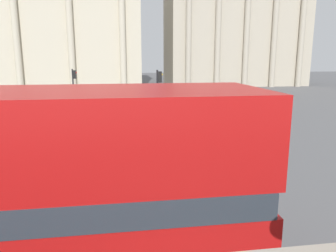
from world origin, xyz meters
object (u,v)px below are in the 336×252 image
at_px(traffic_light_mid, 159,92).
at_px(car_black, 83,111).
at_px(pedestrian_red, 45,100).
at_px(plaza_building_right, 234,23).
at_px(pedestrian_grey, 188,103).
at_px(pedestrian_white, 81,117).
at_px(pedestrian_black, 83,98).
at_px(car_navy, 216,104).
at_px(traffic_light_near, 150,115).
at_px(plaza_building_left, 54,26).
at_px(traffic_light_far, 74,85).

distance_m(traffic_light_mid, car_black, 7.42).
bearing_deg(car_black, pedestrian_red, 38.21).
distance_m(plaza_building_right, pedestrian_grey, 34.62).
relative_size(car_black, pedestrian_grey, 2.36).
distance_m(pedestrian_white, pedestrian_black, 10.57).
bearing_deg(pedestrian_red, pedestrian_white, -111.78).
distance_m(plaza_building_right, pedestrian_black, 35.39).
xyz_separation_m(car_black, pedestrian_white, (0.32, -4.42, 0.32)).
bearing_deg(pedestrian_grey, pedestrian_white, 67.65).
relative_size(plaza_building_right, pedestrian_grey, 13.40).
distance_m(car_navy, pedestrian_grey, 3.39).
bearing_deg(car_black, pedestrian_white, -174.05).
bearing_deg(traffic_light_near, car_black, 109.22).
height_order(plaza_building_left, pedestrian_grey, plaza_building_left).
bearing_deg(pedestrian_grey, traffic_light_mid, 95.55).
distance_m(plaza_building_left, car_black, 32.01).
distance_m(plaza_building_left, pedestrian_white, 36.17).
bearing_deg(car_black, traffic_light_mid, -130.58).
relative_size(pedestrian_white, pedestrian_grey, 0.99).
bearing_deg(pedestrian_grey, plaza_building_right, -80.65).
height_order(car_black, pedestrian_white, pedestrian_white).
relative_size(car_navy, pedestrian_white, 2.39).
distance_m(plaza_building_left, pedestrian_red, 26.31).
relative_size(plaza_building_right, pedestrian_red, 13.65).
distance_m(plaza_building_right, pedestrian_red, 38.21).
xyz_separation_m(plaza_building_right, traffic_light_mid, (-17.55, -35.67, -7.96)).
height_order(traffic_light_near, pedestrian_white, traffic_light_near).
relative_size(pedestrian_white, pedestrian_red, 1.01).
distance_m(car_black, pedestrian_black, 6.15).
relative_size(traffic_light_mid, pedestrian_red, 2.30).
bearing_deg(plaza_building_right, car_navy, -112.12).
xyz_separation_m(pedestrian_white, pedestrian_red, (-4.20, 9.68, -0.01)).
distance_m(traffic_light_far, pedestrian_white, 7.42).
height_order(traffic_light_mid, pedestrian_white, traffic_light_mid).
bearing_deg(traffic_light_mid, pedestrian_grey, 60.63).
bearing_deg(car_navy, pedestrian_grey, 61.01).
distance_m(traffic_light_mid, car_navy, 9.76).
xyz_separation_m(car_black, pedestrian_red, (-3.88, 5.26, 0.31)).
height_order(traffic_light_near, pedestrian_black, traffic_light_near).
xyz_separation_m(traffic_light_far, pedestrian_black, (0.33, 3.37, -1.49)).
bearing_deg(pedestrian_red, traffic_light_mid, -92.94).
relative_size(traffic_light_far, pedestrian_grey, 2.16).
bearing_deg(pedestrian_black, pedestrian_red, -154.03).
height_order(plaza_building_right, traffic_light_near, plaza_building_right).
relative_size(traffic_light_near, traffic_light_mid, 0.88).
height_order(traffic_light_mid, pedestrian_black, traffic_light_mid).
height_order(plaza_building_left, pedestrian_black, plaza_building_left).
xyz_separation_m(traffic_light_far, pedestrian_red, (-2.95, 2.52, -1.50)).
relative_size(car_black, car_navy, 1.00).
xyz_separation_m(plaza_building_left, car_navy, (18.44, -27.38, -8.80)).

